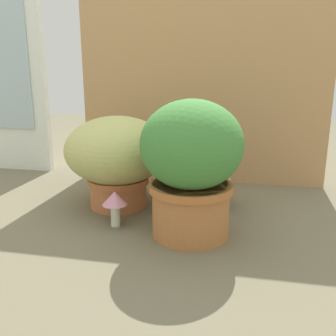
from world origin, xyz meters
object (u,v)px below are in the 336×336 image
object	(u,v)px
grass_planter	(117,156)
mushroom_ornament_pink	(115,201)
leafy_planter	(191,164)
cat	(203,175)

from	to	relation	value
grass_planter	mushroom_ornament_pink	xyz separation A→B (m)	(0.05, -0.19, -0.12)
leafy_planter	cat	world-z (taller)	leafy_planter
leafy_planter	cat	distance (m)	0.33
grass_planter	mushroom_ornament_pink	distance (m)	0.23
grass_planter	cat	size ratio (longest dim) A/B	1.09
grass_planter	cat	distance (m)	0.35
mushroom_ornament_pink	leafy_planter	bearing A→B (deg)	-4.28
leafy_planter	cat	xyz separation A→B (m)	(0.01, 0.30, -0.12)
leafy_planter	mushroom_ornament_pink	world-z (taller)	leafy_planter
mushroom_ornament_pink	cat	bearing A→B (deg)	45.81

